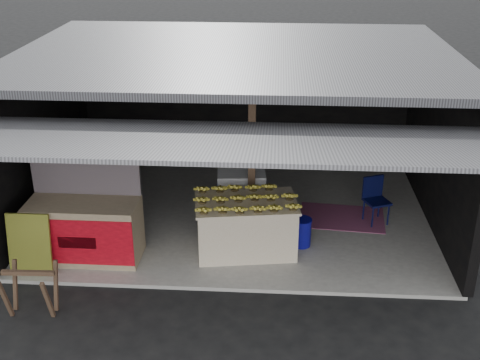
# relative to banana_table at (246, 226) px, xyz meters

# --- Properties ---
(ground) EXTENTS (80.00, 80.00, 0.00)m
(ground) POSITION_rel_banana_table_xyz_m (-0.25, -1.10, -0.50)
(ground) COLOR black
(ground) RESTS_ON ground
(concrete_slab) EXTENTS (7.00, 5.00, 0.06)m
(concrete_slab) POSITION_rel_banana_table_xyz_m (-0.25, 1.40, -0.47)
(concrete_slab) COLOR gray
(concrete_slab) RESTS_ON ground
(shophouse) EXTENTS (7.40, 7.29, 3.02)m
(shophouse) POSITION_rel_banana_table_xyz_m (-0.25, 1.71, 1.60)
(shophouse) COLOR black
(shophouse) RESTS_ON ground
(banana_table) EXTENTS (1.73, 1.21, 0.88)m
(banana_table) POSITION_rel_banana_table_xyz_m (0.00, 0.00, 0.00)
(banana_table) COLOR silver
(banana_table) RESTS_ON concrete_slab
(banana_pile) EXTENTS (1.59, 1.10, 0.17)m
(banana_pile) POSITION_rel_banana_table_xyz_m (0.00, 0.00, 0.53)
(banana_pile) COLOR gold
(banana_pile) RESTS_ON banana_table
(white_crate) EXTENTS (0.87, 0.63, 0.92)m
(white_crate) POSITION_rel_banana_table_xyz_m (-0.14, 1.07, 0.02)
(white_crate) COLOR white
(white_crate) RESTS_ON concrete_slab
(neighbor_stall) EXTENTS (1.72, 0.78, 1.77)m
(neighbor_stall) POSITION_rel_banana_table_xyz_m (-2.51, -0.36, 0.08)
(neighbor_stall) COLOR #998466
(neighbor_stall) RESTS_ON concrete_slab
(green_signboard) EXTENTS (0.65, 0.19, 0.97)m
(green_signboard) POSITION_rel_banana_table_xyz_m (-3.20, -0.87, 0.05)
(green_signboard) COLOR black
(green_signboard) RESTS_ON concrete_slab
(sawhorse) EXTENTS (0.73, 0.63, 0.70)m
(sawhorse) POSITION_rel_banana_table_xyz_m (-2.84, -1.80, -0.06)
(sawhorse) COLOR brown
(sawhorse) RESTS_ON ground
(water_barrel) EXTENTS (0.31, 0.31, 0.45)m
(water_barrel) POSITION_rel_banana_table_xyz_m (0.90, 0.22, -0.22)
(water_barrel) COLOR #0C0B82
(water_barrel) RESTS_ON concrete_slab
(plastic_chair) EXTENTS (0.51, 0.51, 0.83)m
(plastic_chair) POSITION_rel_banana_table_xyz_m (2.20, 1.17, 0.04)
(plastic_chair) COLOR #090D36
(plastic_chair) RESTS_ON concrete_slab
(magenta_rug) EXTENTS (1.59, 1.14, 0.01)m
(magenta_rug) POSITION_rel_banana_table_xyz_m (1.66, 1.24, -0.44)
(magenta_rug) COLOR maroon
(magenta_rug) RESTS_ON concrete_slab
(picture_frames) EXTENTS (1.62, 0.04, 0.46)m
(picture_frames) POSITION_rel_banana_table_xyz_m (-0.42, 3.79, 1.43)
(picture_frames) COLOR black
(picture_frames) RESTS_ON shophouse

